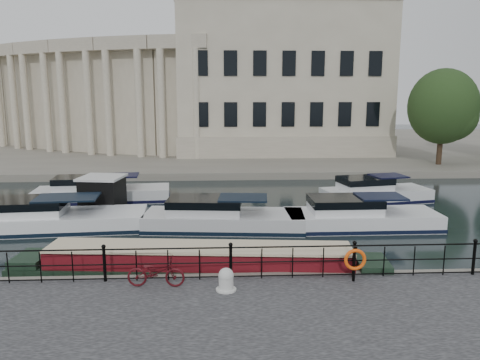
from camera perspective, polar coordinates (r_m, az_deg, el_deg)
The scene contains 10 objects.
ground_plane at distance 17.71m, azimuth -1.33°, elevation -10.80°, with size 160.00×160.00×0.00m, color black.
far_bank at distance 55.83m, azimuth -2.32°, elevation 4.19°, with size 120.00×42.00×0.55m, color #6B665B.
railing at distance 15.18m, azimuth -1.14°, elevation -9.67°, with size 24.14×0.14×1.22m.
civic_building at distance 51.20m, azimuth -3.48°, elevation 11.19°, with size 53.55×31.84×16.85m.
bicycle at distance 14.90m, azimuth -10.21°, elevation -11.00°, with size 0.62×1.77×0.93m, color #440C11.
mooring_bollard at distance 14.48m, azimuth -1.71°, elevation -12.07°, with size 0.63×0.63×0.70m.
life_ring_post at distance 15.35m, azimuth 13.84°, elevation -9.46°, with size 0.71×0.19×1.16m.
narrowboat at distance 16.83m, azimuth -4.96°, elevation -10.68°, with size 13.38×2.92×1.49m.
harbour_hut at distance 26.03m, azimuth -16.38°, elevation -2.07°, with size 3.27×2.86×2.18m.
cabin_cruisers at distance 24.60m, azimuth -4.85°, elevation -3.80°, with size 26.15×9.48×1.99m.
Camera 1 is at (-0.38, -16.49, 6.45)m, focal length 35.00 mm.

